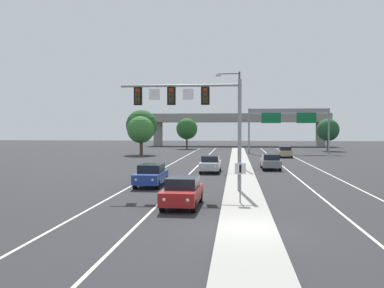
{
  "coord_description": "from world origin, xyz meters",
  "views": [
    {
      "loc": [
        -0.47,
        -17.81,
        4.18
      ],
      "look_at": [
        -3.2,
        9.45,
        3.2
      ],
      "focal_mm": 40.99,
      "sensor_mm": 36.0,
      "label": 1
    }
  ],
  "objects_px": {
    "highway_sign_gantry": "(289,116)",
    "car_oncoming_blue": "(151,175)",
    "car_receding_tan": "(285,152)",
    "tree_far_left_a": "(142,125)",
    "car_oncoming_silver": "(210,164)",
    "tree_far_right_a": "(328,130)",
    "overhead_signal_mast": "(197,108)",
    "tree_far_left_c": "(187,129)",
    "car_oncoming_red": "(182,191)",
    "street_lamp_median": "(237,113)",
    "tree_far_left_b": "(141,130)",
    "car_receding_grey": "(270,161)",
    "median_sign_post": "(240,176)"
  },
  "relations": [
    {
      "from": "car_oncoming_blue",
      "to": "car_receding_tan",
      "type": "distance_m",
      "value": 35.64
    },
    {
      "from": "overhead_signal_mast",
      "to": "street_lamp_median",
      "type": "height_order",
      "value": "street_lamp_median"
    },
    {
      "from": "car_oncoming_blue",
      "to": "highway_sign_gantry",
      "type": "height_order",
      "value": "highway_sign_gantry"
    },
    {
      "from": "median_sign_post",
      "to": "overhead_signal_mast",
      "type": "bearing_deg",
      "value": 121.36
    },
    {
      "from": "car_oncoming_silver",
      "to": "car_oncoming_blue",
      "type": "bearing_deg",
      "value": -109.47
    },
    {
      "from": "car_oncoming_red",
      "to": "tree_far_left_c",
      "type": "relative_size",
      "value": 0.72
    },
    {
      "from": "overhead_signal_mast",
      "to": "tree_far_left_c",
      "type": "relative_size",
      "value": 1.26
    },
    {
      "from": "street_lamp_median",
      "to": "car_oncoming_silver",
      "type": "bearing_deg",
      "value": -116.69
    },
    {
      "from": "car_receding_grey",
      "to": "car_receding_tan",
      "type": "relative_size",
      "value": 1.0
    },
    {
      "from": "tree_far_left_b",
      "to": "tree_far_right_a",
      "type": "distance_m",
      "value": 35.6
    },
    {
      "from": "highway_sign_gantry",
      "to": "tree_far_left_c",
      "type": "xyz_separation_m",
      "value": [
        -18.64,
        15.21,
        -2.07
      ]
    },
    {
      "from": "median_sign_post",
      "to": "highway_sign_gantry",
      "type": "distance_m",
      "value": 50.79
    },
    {
      "from": "highway_sign_gantry",
      "to": "car_oncoming_blue",
      "type": "bearing_deg",
      "value": -109.13
    },
    {
      "from": "car_oncoming_red",
      "to": "car_receding_grey",
      "type": "bearing_deg",
      "value": 73.81
    },
    {
      "from": "car_receding_tan",
      "to": "highway_sign_gantry",
      "type": "bearing_deg",
      "value": 80.21
    },
    {
      "from": "median_sign_post",
      "to": "tree_far_left_b",
      "type": "xyz_separation_m",
      "value": [
        -15.01,
        43.32,
        2.41
      ]
    },
    {
      "from": "tree_far_left_c",
      "to": "car_oncoming_silver",
      "type": "bearing_deg",
      "value": -80.91
    },
    {
      "from": "median_sign_post",
      "to": "car_oncoming_silver",
      "type": "relative_size",
      "value": 0.49
    },
    {
      "from": "car_receding_tan",
      "to": "tree_far_left_c",
      "type": "bearing_deg",
      "value": 124.63
    },
    {
      "from": "car_receding_tan",
      "to": "car_oncoming_silver",
      "type": "bearing_deg",
      "value": -112.59
    },
    {
      "from": "car_receding_grey",
      "to": "highway_sign_gantry",
      "type": "height_order",
      "value": "highway_sign_gantry"
    },
    {
      "from": "car_oncoming_silver",
      "to": "tree_far_left_a",
      "type": "bearing_deg",
      "value": 114.87
    },
    {
      "from": "street_lamp_median",
      "to": "tree_far_right_a",
      "type": "xyz_separation_m",
      "value": [
        16.85,
        36.66,
        -1.89
      ]
    },
    {
      "from": "overhead_signal_mast",
      "to": "car_oncoming_silver",
      "type": "height_order",
      "value": "overhead_signal_mast"
    },
    {
      "from": "tree_far_left_c",
      "to": "highway_sign_gantry",
      "type": "bearing_deg",
      "value": -39.23
    },
    {
      "from": "car_oncoming_red",
      "to": "highway_sign_gantry",
      "type": "relative_size",
      "value": 0.34
    },
    {
      "from": "car_oncoming_blue",
      "to": "car_oncoming_silver",
      "type": "distance_m",
      "value": 11.08
    },
    {
      "from": "tree_far_left_a",
      "to": "tree_far_right_a",
      "type": "bearing_deg",
      "value": 24.61
    },
    {
      "from": "car_oncoming_blue",
      "to": "car_oncoming_silver",
      "type": "bearing_deg",
      "value": 70.53
    },
    {
      "from": "median_sign_post",
      "to": "car_oncoming_silver",
      "type": "height_order",
      "value": "median_sign_post"
    },
    {
      "from": "car_oncoming_red",
      "to": "car_receding_tan",
      "type": "xyz_separation_m",
      "value": [
        9.87,
        41.11,
        0.0
      ]
    },
    {
      "from": "highway_sign_gantry",
      "to": "tree_far_right_a",
      "type": "bearing_deg",
      "value": 49.05
    },
    {
      "from": "highway_sign_gantry",
      "to": "tree_far_right_a",
      "type": "relative_size",
      "value": 2.22
    },
    {
      "from": "car_oncoming_silver",
      "to": "highway_sign_gantry",
      "type": "bearing_deg",
      "value": 70.98
    },
    {
      "from": "overhead_signal_mast",
      "to": "car_receding_grey",
      "type": "height_order",
      "value": "overhead_signal_mast"
    },
    {
      "from": "car_oncoming_silver",
      "to": "tree_far_left_b",
      "type": "height_order",
      "value": "tree_far_left_b"
    },
    {
      "from": "street_lamp_median",
      "to": "car_oncoming_blue",
      "type": "relative_size",
      "value": 2.23
    },
    {
      "from": "car_receding_tan",
      "to": "tree_far_left_a",
      "type": "relative_size",
      "value": 0.63
    },
    {
      "from": "car_receding_tan",
      "to": "highway_sign_gantry",
      "type": "height_order",
      "value": "highway_sign_gantry"
    },
    {
      "from": "overhead_signal_mast",
      "to": "tree_far_left_b",
      "type": "bearing_deg",
      "value": 107.51
    },
    {
      "from": "car_receding_tan",
      "to": "tree_far_right_a",
      "type": "bearing_deg",
      "value": 62.39
    },
    {
      "from": "overhead_signal_mast",
      "to": "car_oncoming_blue",
      "type": "xyz_separation_m",
      "value": [
        -3.55,
        2.75,
        -4.69
      ]
    },
    {
      "from": "street_lamp_median",
      "to": "tree_far_left_c",
      "type": "distance_m",
      "value": 43.52
    },
    {
      "from": "car_oncoming_silver",
      "to": "tree_far_left_b",
      "type": "bearing_deg",
      "value": 115.83
    },
    {
      "from": "car_oncoming_silver",
      "to": "tree_far_left_a",
      "type": "height_order",
      "value": "tree_far_left_a"
    },
    {
      "from": "car_oncoming_red",
      "to": "car_receding_grey",
      "type": "distance_m",
      "value": 22.74
    },
    {
      "from": "median_sign_post",
      "to": "tree_far_right_a",
      "type": "height_order",
      "value": "tree_far_right_a"
    },
    {
      "from": "car_oncoming_red",
      "to": "tree_far_left_b",
      "type": "height_order",
      "value": "tree_far_left_b"
    },
    {
      "from": "overhead_signal_mast",
      "to": "tree_far_right_a",
      "type": "distance_m",
      "value": 58.27
    },
    {
      "from": "car_oncoming_red",
      "to": "tree_far_right_a",
      "type": "bearing_deg",
      "value": 71.76
    }
  ]
}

